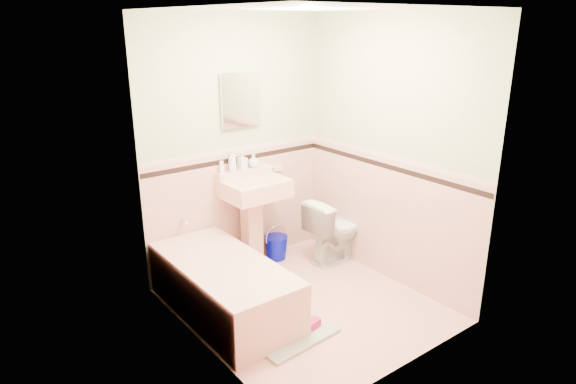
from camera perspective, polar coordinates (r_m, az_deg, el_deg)
floor at (r=4.67m, az=1.90°, el=-12.51°), size 2.20×2.20×0.00m
ceiling at (r=4.00m, az=2.30°, el=19.84°), size 2.20×2.20×0.00m
wall_back at (r=5.04m, az=-5.88°, el=5.15°), size 2.50×0.00×2.50m
wall_front at (r=3.43m, az=13.78°, el=-1.74°), size 2.50×0.00×2.50m
wall_left at (r=3.64m, az=-10.19°, el=-0.29°), size 0.00×2.50×2.50m
wall_right at (r=4.84m, az=11.31°, el=4.34°), size 0.00×2.50×2.50m
wainscot_back at (r=5.22m, az=-5.58°, el=-1.84°), size 2.00×0.00×2.00m
wainscot_front at (r=3.71m, az=12.86°, el=-11.16°), size 2.00×0.00×2.00m
wainscot_left at (r=3.90m, az=-9.49°, el=-9.32°), size 0.00×2.20×2.20m
wainscot_right at (r=5.03m, az=10.76°, el=-2.88°), size 0.00×2.20×2.20m
accent_back at (r=5.05m, az=-5.73°, el=3.68°), size 2.00×0.00×2.00m
accent_front at (r=3.49m, az=13.39°, el=-3.66°), size 2.00×0.00×2.00m
accent_left at (r=3.70m, az=-9.83°, el=-2.14°), size 0.00×2.20×2.20m
accent_right at (r=4.86m, az=11.08°, el=2.82°), size 0.00×2.20×2.20m
cap_back at (r=5.03m, az=-5.77°, el=4.78°), size 2.00×0.00×2.00m
cap_front at (r=3.45m, az=13.52°, el=-2.13°), size 2.00×0.00×2.00m
cap_left at (r=3.66m, az=-9.91°, el=-0.68°), size 0.00×2.20×2.20m
cap_right at (r=4.84m, az=11.15°, el=3.96°), size 0.00×2.20×2.20m
bathtub at (r=4.49m, az=-7.17°, el=-10.74°), size 0.70×1.50×0.45m
tub_faucet at (r=4.90m, az=-11.63°, el=-3.16°), size 0.04×0.12×0.04m
sink at (r=5.11m, az=-3.71°, el=-3.72°), size 0.61×0.50×0.96m
sink_faucet at (r=5.06m, az=-4.70°, el=1.72°), size 0.02×0.02×0.10m
medicine_cabinet at (r=4.95m, az=-5.37°, el=10.24°), size 0.42×0.04×0.52m
soap_dish at (r=5.33m, az=-1.25°, el=2.66°), size 0.12×0.07×0.04m
soap_bottle_left at (r=4.98m, az=-6.28°, el=3.50°), size 0.10×0.10×0.21m
soap_bottle_mid at (r=5.04m, az=-5.15°, el=3.50°), size 0.09×0.09×0.17m
soap_bottle_right at (r=5.11m, az=-3.89°, el=3.53°), size 0.14×0.14×0.13m
tube at (r=4.93m, az=-7.45°, el=2.77°), size 0.04×0.04×0.12m
toilet at (r=5.36m, az=5.45°, el=-4.19°), size 0.68×0.40×0.69m
bucket at (r=5.45m, az=-1.35°, el=-6.23°), size 0.29×0.29×0.25m
bath_mat at (r=4.26m, az=0.38°, el=-15.64°), size 0.71×0.50×0.03m
shoe at (r=4.30m, az=2.64°, el=-14.61°), size 0.18×0.11×0.07m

